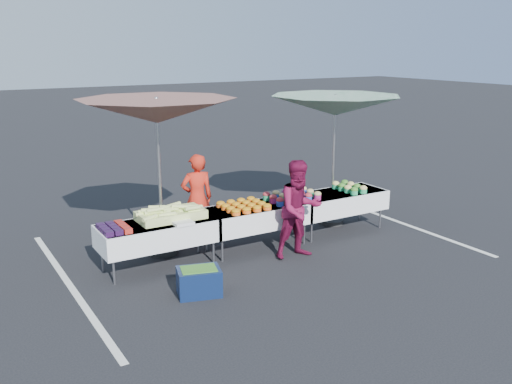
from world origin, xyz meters
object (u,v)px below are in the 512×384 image
storage_bin (199,281)px  umbrella_right (335,106)px  table_center (256,215)px  umbrella_left (157,112)px  customer (299,209)px  table_right (338,201)px  table_left (158,233)px  vendor (197,198)px

storage_bin → umbrella_right: bearing=40.3°
table_center → umbrella_left: size_ratio=0.56×
customer → table_right: bearing=33.1°
umbrella_right → table_right: bearing=-114.6°
storage_bin → table_left: bearing=111.1°
table_right → umbrella_left: umbrella_left is taller
umbrella_left → table_right: bearing=-9.6°
table_left → table_center: 1.80m
table_right → customer: bearing=-152.1°
table_center → storage_bin: 2.14m
table_right → umbrella_left: (-3.31, 0.56, 1.81)m
customer → storage_bin: bearing=-161.3°
table_right → storage_bin: 3.73m
table_center → storage_bin: bearing=-143.5°
table_center → umbrella_left: (-1.51, 0.56, 1.81)m
table_right → vendor: 2.67m
umbrella_right → storage_bin: 4.55m
umbrella_left → umbrella_right: (3.50, -0.16, -0.08)m
table_center → vendor: size_ratio=1.16×
customer → storage_bin: (-2.08, -0.50, -0.62)m
customer → storage_bin: size_ratio=2.35×
table_center → umbrella_left: bearing=159.7°
umbrella_right → customer: bearing=-144.3°
table_left → storage_bin: size_ratio=2.66×
umbrella_right → table_left: bearing=-174.0°
table_left → vendor: 1.37m
customer → umbrella_left: (-1.90, 1.31, 1.58)m
table_center → table_left: bearing=180.0°
table_right → storage_bin: bearing=-160.3°
table_left → table_center: size_ratio=1.00×
storage_bin → table_right: bearing=35.9°
table_center → storage_bin: size_ratio=2.66×
storage_bin → vendor: bearing=81.2°
umbrella_left → vendor: bearing=18.4°
table_center → umbrella_right: 2.66m
table_left → vendor: vendor is taller
table_left → table_right: size_ratio=1.00×
table_left → storage_bin: table_left is taller
table_left → umbrella_right: 4.18m
customer → table_center: bearing=122.3°
table_left → vendor: bearing=37.4°
table_left → table_right: 3.60m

